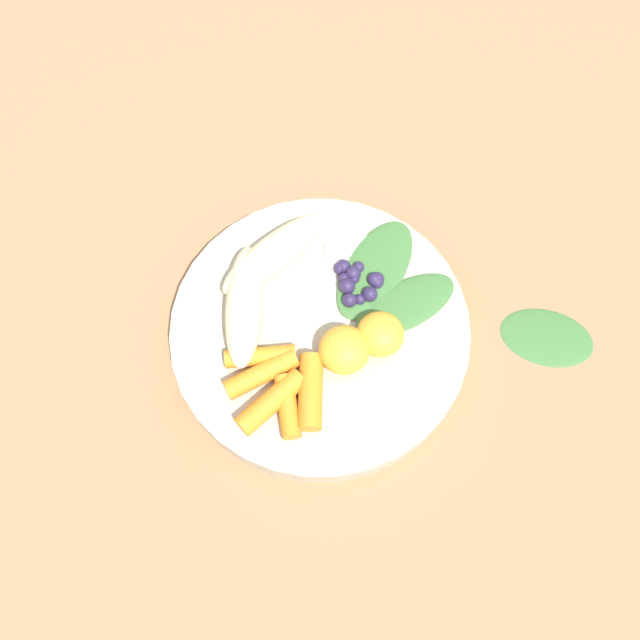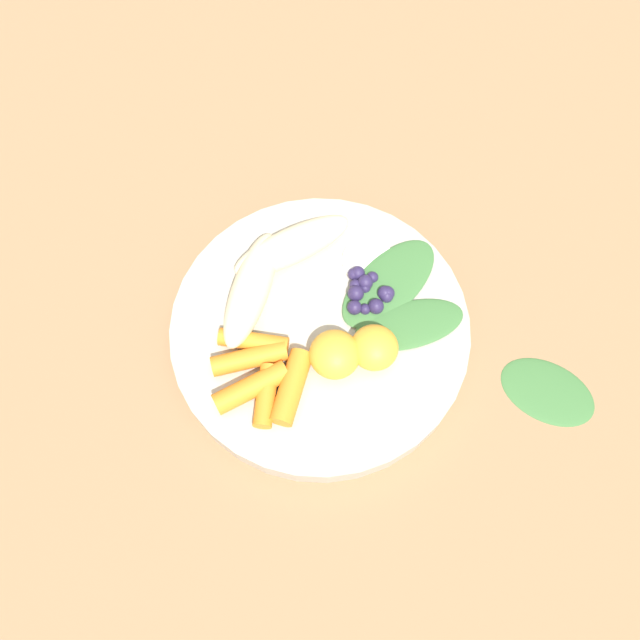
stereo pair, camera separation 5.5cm
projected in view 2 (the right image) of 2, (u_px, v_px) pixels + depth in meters
The scene contains 16 objects.
ground_plane at pixel (320, 337), 0.58m from camera, with size 2.40×2.40×0.00m, color #99704C.
bowl at pixel (320, 331), 0.57m from camera, with size 0.27×0.27×0.03m, color #B2AD9E.
banana_peeled_left at pixel (251, 289), 0.55m from camera, with size 0.12×0.03×0.03m, color beige.
banana_peeled_right at pixel (292, 246), 0.57m from camera, with size 0.12×0.03×0.03m, color beige.
orange_segment_near at pixel (374, 348), 0.53m from camera, with size 0.04×0.04×0.03m, color #F4A833.
orange_segment_far at pixel (335, 354), 0.53m from camera, with size 0.04×0.04×0.03m, color #F4A833.
carrot_front at pixel (254, 341), 0.54m from camera, with size 0.02×0.02×0.06m, color orange.
carrot_mid_left at pixel (249, 358), 0.53m from camera, with size 0.02×0.02×0.06m, color orange.
carrot_mid_right at pixel (251, 387), 0.52m from camera, with size 0.02×0.02×0.06m, color orange.
carrot_rear at pixel (266, 396), 0.52m from camera, with size 0.02×0.02×0.05m, color orange.
carrot_small at pixel (291, 387), 0.52m from camera, with size 0.02×0.02×0.06m, color orange.
blueberry_pile at pixel (368, 291), 0.56m from camera, with size 0.04×0.05×0.01m.
coconut_shred_patch at pixel (368, 261), 0.58m from camera, with size 0.05×0.05×0.00m, color white.
kale_leaf_left at pixel (409, 325), 0.55m from camera, with size 0.10×0.04×0.01m, color #3D7038.
kale_leaf_right at pixel (389, 283), 0.57m from camera, with size 0.11×0.05×0.01m, color #3D7038.
kale_leaf_stray at pixel (548, 391), 0.56m from camera, with size 0.09×0.06×0.01m, color #3D7038.
Camera 2 is at (0.03, -0.22, 0.54)m, focal length 35.34 mm.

